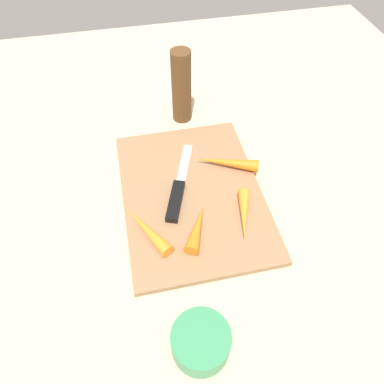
{
  "coord_description": "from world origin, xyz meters",
  "views": [
    {
      "loc": [
        0.42,
        -0.09,
        0.54
      ],
      "look_at": [
        0.0,
        0.0,
        0.01
      ],
      "focal_mm": 33.33,
      "sensor_mm": 36.0,
      "label": 1
    }
  ],
  "objects": [
    {
      "name": "knife",
      "position": [
        0.01,
        -0.03,
        0.02
      ],
      "size": [
        0.19,
        0.09,
        0.01
      ],
      "rotation": [
        0.0,
        0.0,
        2.79
      ],
      "color": "#B7B7BC",
      "rests_on": "cutting_board"
    },
    {
      "name": "ground_plane",
      "position": [
        0.0,
        0.0,
        0.0
      ],
      "size": [
        1.4,
        1.4,
        0.0
      ],
      "primitive_type": "plane",
      "color": "#C6B793"
    },
    {
      "name": "carrot_long",
      "position": [
        0.08,
        -0.09,
        0.02
      ],
      "size": [
        0.11,
        0.08,
        0.02
      ],
      "primitive_type": "cone",
      "rotation": [
        0.0,
        1.57,
        3.65
      ],
      "color": "orange",
      "rests_on": "cutting_board"
    },
    {
      "name": "pepper_grinder",
      "position": [
        -0.23,
        0.03,
        0.08
      ],
      "size": [
        0.04,
        0.04,
        0.17
      ],
      "primitive_type": "cylinder",
      "color": "brown",
      "rests_on": "ground_plane"
    },
    {
      "name": "small_bowl",
      "position": [
        0.27,
        -0.05,
        0.02
      ],
      "size": [
        0.08,
        0.08,
        0.05
      ],
      "primitive_type": "cylinder",
      "color": "#388C59",
      "rests_on": "ground_plane"
    },
    {
      "name": "cutting_board",
      "position": [
        0.0,
        0.0,
        0.01
      ],
      "size": [
        0.36,
        0.26,
        0.01
      ],
      "primitive_type": "cube",
      "color": "#99704C",
      "rests_on": "ground_plane"
    },
    {
      "name": "carrot_short",
      "position": [
        0.08,
        0.08,
        0.02
      ],
      "size": [
        0.1,
        0.05,
        0.02
      ],
      "primitive_type": "cone",
      "rotation": [
        0.0,
        1.57,
        5.99
      ],
      "color": "orange",
      "rests_on": "cutting_board"
    },
    {
      "name": "carrot_longest",
      "position": [
        -0.05,
        0.08,
        0.02
      ],
      "size": [
        0.07,
        0.12,
        0.02
      ],
      "primitive_type": "cone",
      "rotation": [
        0.0,
        1.57,
        4.34
      ],
      "color": "orange",
      "rests_on": "cutting_board"
    },
    {
      "name": "carrot_shortest",
      "position": [
        0.09,
        -0.01,
        0.03
      ],
      "size": [
        0.1,
        0.06,
        0.03
      ],
      "primitive_type": "cone",
      "rotation": [
        0.0,
        1.57,
        2.7
      ],
      "color": "orange",
      "rests_on": "cutting_board"
    }
  ]
}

